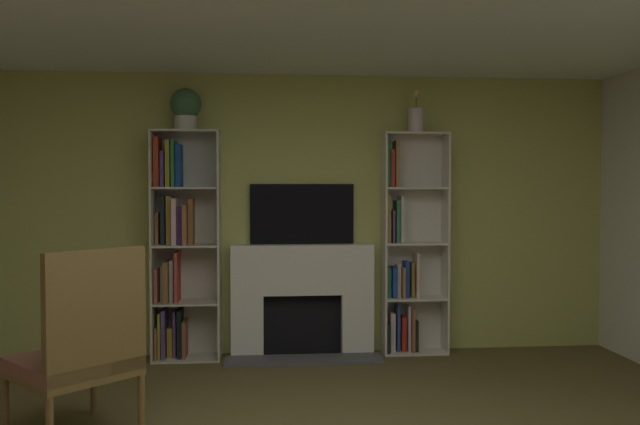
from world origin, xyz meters
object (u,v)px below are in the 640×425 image
Objects in this scene: vase_with_flowers at (416,119)px; armchair at (81,349)px; bookshelf_left at (179,246)px; fireplace at (302,298)px; bookshelf_right at (407,253)px; potted_plant at (186,108)px; tv at (302,214)px.

armchair is at bearing -142.74° from vase_with_flowers.
bookshelf_left is 5.22× the size of vase_with_flowers.
fireplace is at bearing 0.93° from bookshelf_left.
vase_with_flowers is at bearing -43.67° from bookshelf_right.
potted_plant reaches higher than bookshelf_left.
bookshelf_left is at bearing 179.26° from vase_with_flowers.
bookshelf_left is at bearing -175.19° from tv.
fireplace is 2.42m from armchair.
vase_with_flowers is at bearing -0.02° from potted_plant.
bookshelf_right is 1.23m from vase_with_flowers.
potted_plant is 0.96× the size of vase_with_flowers.
tv reaches higher than fireplace.
potted_plant reaches higher than tv.
vase_with_flowers is at bearing 37.26° from armchair.
tv is at bearing 90.00° from fireplace.
bookshelf_right is (2.09, 0.03, -0.08)m from bookshelf_left.
vase_with_flowers is (0.06, -0.06, 1.23)m from bookshelf_right.
tv is 1.41m from potted_plant.
fireplace is 1.21m from bookshelf_left.
potted_plant reaches higher than armchair.
bookshelf_left is 5.45× the size of potted_plant.
bookshelf_right is at bearing 0.88° from bookshelf_left.
vase_with_flowers reaches higher than bookshelf_right.
vase_with_flowers is (2.15, -0.03, 1.15)m from bookshelf_left.
vase_with_flowers reaches higher than potted_plant.
bookshelf_right is 5.22× the size of vase_with_flowers.
fireplace is at bearing 177.49° from vase_with_flowers.
tv is 1.36m from vase_with_flowers.
bookshelf_right is 3.14m from armchair.
bookshelf_left is 1.00× the size of bookshelf_right.
armchair is (-1.45, -1.94, 0.03)m from fireplace.
bookshelf_left is 2.00m from armchair.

